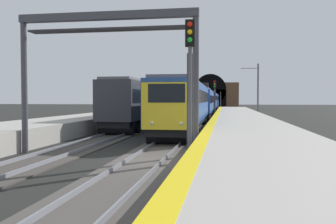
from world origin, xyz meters
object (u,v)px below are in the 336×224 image
object	(u,v)px
railway_signal_mid	(215,96)
railway_signal_far	(221,98)
train_adjacent_platform	(162,101)
train_main_approaching	(206,101)
overhead_signal_gantry	(106,47)
catenary_mast_near	(258,90)
railway_signal_near	(190,78)

from	to	relation	value
railway_signal_mid	railway_signal_far	distance (m)	60.48
train_adjacent_platform	railway_signal_mid	world-z (taller)	railway_signal_mid
train_main_approaching	overhead_signal_gantry	world-z (taller)	overhead_signal_gantry
train_adjacent_platform	catenary_mast_near	bearing A→B (deg)	-63.72
railway_signal_near	railway_signal_mid	distance (m)	33.16
railway_signal_mid	railway_signal_near	bearing A→B (deg)	0.00
train_main_approaching	railway_signal_far	world-z (taller)	railway_signal_far
train_adjacent_platform	railway_signal_far	distance (m)	65.43
railway_signal_near	overhead_signal_gantry	distance (m)	4.61
train_adjacent_platform	catenary_mast_near	world-z (taller)	catenary_mast_near
railway_signal_far	overhead_signal_gantry	world-z (taller)	overhead_signal_gantry
train_adjacent_platform	railway_signal_mid	xyz separation A→B (m)	(4.65, -6.23, 0.70)
overhead_signal_gantry	train_main_approaching	bearing A→B (deg)	-2.95
railway_signal_near	railway_signal_far	world-z (taller)	railway_signal_near
railway_signal_far	catenary_mast_near	world-z (taller)	catenary_mast_near
overhead_signal_gantry	railway_signal_far	bearing A→B (deg)	-2.49
railway_signal_mid	railway_signal_far	world-z (taller)	railway_signal_mid
railway_signal_mid	overhead_signal_gantry	world-z (taller)	overhead_signal_gantry
train_main_approaching	railway_signal_near	world-z (taller)	railway_signal_near
train_main_approaching	railway_signal_mid	xyz separation A→B (m)	(-11.79, -1.78, 0.80)
train_adjacent_platform	railway_signal_mid	bearing A→B (deg)	-53.48
railway_signal_mid	catenary_mast_near	bearing A→B (deg)	102.51
train_main_approaching	overhead_signal_gantry	size ratio (longest dim) A/B	9.60
train_adjacent_platform	railway_signal_near	xyz separation A→B (m)	(-28.51, -6.23, 1.05)
train_adjacent_platform	overhead_signal_gantry	world-z (taller)	overhead_signal_gantry
train_main_approaching	railway_signal_far	distance (m)	48.72
overhead_signal_gantry	catenary_mast_near	world-z (taller)	catenary_mast_near
overhead_signal_gantry	catenary_mast_near	size ratio (longest dim) A/B	1.17
railway_signal_near	overhead_signal_gantry	xyz separation A→B (m)	(1.69, 4.00, 1.55)
railway_signal_near	catenary_mast_near	distance (m)	34.85
train_adjacent_platform	railway_signal_mid	distance (m)	7.81
railway_signal_near	overhead_signal_gantry	bearing A→B (deg)	-112.84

